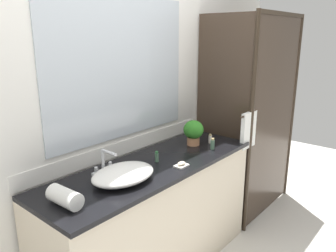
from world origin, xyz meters
The scene contains 11 objects.
wall_back_with_mirror centered at (0.00, 0.34, 1.31)m, with size 4.40×0.06×2.60m.
vanity_cabinet centered at (0.00, 0.01, 0.45)m, with size 1.80×0.58×0.90m.
shower_enclosure centered at (1.28, -0.19, 1.03)m, with size 1.20×0.59×2.00m.
sink_basin centered at (-0.34, -0.04, 0.94)m, with size 0.44×0.33×0.09m, color white.
faucet centered at (-0.34, 0.14, 0.96)m, with size 0.17×0.15×0.17m.
potted_plant centered at (0.52, 0.04, 1.02)m, with size 0.17×0.17×0.21m.
soap_dish centered at (0.08, -0.18, 0.91)m, with size 0.10×0.07×0.04m.
amenity_bottle_shampoo centered at (0.65, -0.05, 0.94)m, with size 0.03×0.03×0.08m.
amenity_bottle_conditioner centered at (0.53, -0.15, 0.94)m, with size 0.03×0.03×0.09m.
amenity_bottle_body_wash centered at (0.04, 0.01, 0.94)m, with size 0.03×0.03×0.08m.
rolled_towel_near_edge centered at (-0.76, -0.04, 0.95)m, with size 0.10×0.10×0.21m, color white.
Camera 1 is at (-1.64, -1.51, 1.80)m, focal length 35.34 mm.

